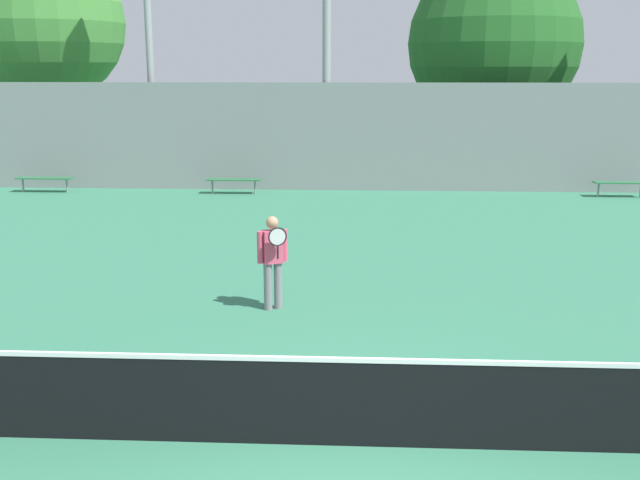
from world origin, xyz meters
name	(u,v)px	position (x,y,z in m)	size (l,w,h in m)	color
ground_plane	(359,446)	(0.00, 0.00, 0.00)	(100.00, 100.00, 0.00)	#337556
tennis_net	(360,402)	(0.00, 0.00, 0.51)	(10.34, 0.09, 1.00)	black
tennis_player	(273,258)	(-1.43, 4.56, 0.88)	(0.50, 0.49, 1.57)	slate
bench_courtside_near	(44,179)	(-10.11, 16.03, 0.43)	(1.80, 0.40, 0.48)	#28663D
bench_courtside_far	(233,180)	(-4.00, 16.03, 0.43)	(1.70, 0.40, 0.48)	#28663D
bench_adjacent_court	(620,183)	(8.03, 16.03, 0.43)	(1.60, 0.40, 0.48)	#28663D
light_pole_near_left	(148,14)	(-6.92, 17.61, 5.60)	(0.90, 0.60, 9.27)	#939399
light_pole_center_back	(327,28)	(-1.10, 17.18, 5.12)	(0.90, 0.60, 8.82)	#939399
back_fence	(360,137)	(0.00, 16.95, 1.73)	(31.66, 0.06, 3.45)	gray
tree_green_tall	(47,23)	(-11.77, 21.26, 5.52)	(5.75, 5.75, 8.41)	brown
tree_green_broad	(494,44)	(4.81, 20.98, 4.74)	(6.21, 6.21, 7.85)	brown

